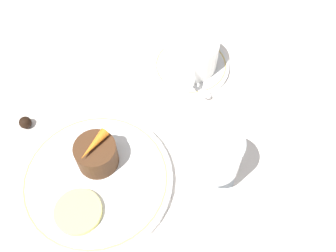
{
  "coord_description": "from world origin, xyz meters",
  "views": [
    {
      "loc": [
        0.28,
        0.07,
        0.57
      ],
      "look_at": [
        -0.04,
        0.07,
        0.04
      ],
      "focal_mm": 42.0,
      "sensor_mm": 36.0,
      "label": 1
    }
  ],
  "objects_px": {
    "dinner_plate": "(96,180)",
    "fork": "(125,92)",
    "wine_glass": "(217,157)",
    "dessert_cake": "(97,155)",
    "coffee_cup": "(191,52)"
  },
  "relations": [
    {
      "from": "dinner_plate",
      "to": "fork",
      "type": "bearing_deg",
      "value": 168.91
    },
    {
      "from": "coffee_cup",
      "to": "dessert_cake",
      "type": "relative_size",
      "value": 1.92
    },
    {
      "from": "fork",
      "to": "dessert_cake",
      "type": "xyz_separation_m",
      "value": [
        0.14,
        -0.03,
        0.03
      ]
    },
    {
      "from": "wine_glass",
      "to": "dessert_cake",
      "type": "height_order",
      "value": "wine_glass"
    },
    {
      "from": "coffee_cup",
      "to": "dessert_cake",
      "type": "bearing_deg",
      "value": -36.66
    },
    {
      "from": "dessert_cake",
      "to": "wine_glass",
      "type": "bearing_deg",
      "value": 82.42
    },
    {
      "from": "wine_glass",
      "to": "fork",
      "type": "relative_size",
      "value": 0.7
    },
    {
      "from": "wine_glass",
      "to": "fork",
      "type": "bearing_deg",
      "value": -139.04
    },
    {
      "from": "wine_glass",
      "to": "dinner_plate",
      "type": "bearing_deg",
      "value": -88.1
    },
    {
      "from": "dinner_plate",
      "to": "coffee_cup",
      "type": "xyz_separation_m",
      "value": [
        -0.23,
        0.15,
        0.03
      ]
    },
    {
      "from": "fork",
      "to": "dessert_cake",
      "type": "height_order",
      "value": "dessert_cake"
    },
    {
      "from": "dinner_plate",
      "to": "dessert_cake",
      "type": "bearing_deg",
      "value": 176.13
    },
    {
      "from": "coffee_cup",
      "to": "fork",
      "type": "xyz_separation_m",
      "value": [
        0.06,
        -0.12,
        -0.04
      ]
    },
    {
      "from": "coffee_cup",
      "to": "wine_glass",
      "type": "xyz_separation_m",
      "value": [
        0.23,
        0.03,
        0.03
      ]
    },
    {
      "from": "dinner_plate",
      "to": "dessert_cake",
      "type": "height_order",
      "value": "dessert_cake"
    }
  ]
}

